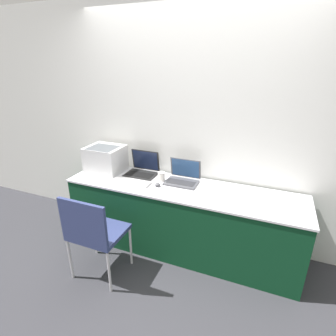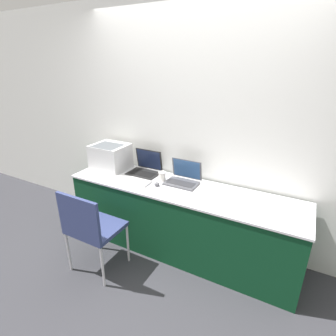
% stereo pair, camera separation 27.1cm
% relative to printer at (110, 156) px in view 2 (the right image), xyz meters
% --- Properties ---
extents(ground_plane, '(14.00, 14.00, 0.00)m').
position_rel_printer_xyz_m(ground_plane, '(0.97, -0.38, -0.92)').
color(ground_plane, '#333338').
extents(wall_back, '(8.00, 0.05, 2.60)m').
position_rel_printer_xyz_m(wall_back, '(0.97, 0.28, 0.38)').
color(wall_back, silver).
rests_on(wall_back, ground_plane).
extents(table, '(2.47, 0.61, 0.76)m').
position_rel_printer_xyz_m(table, '(0.97, -0.08, -0.54)').
color(table, '#0C381E').
rests_on(table, ground_plane).
extents(printer, '(0.41, 0.35, 0.30)m').
position_rel_printer_xyz_m(printer, '(0.00, 0.00, 0.00)').
color(printer, silver).
rests_on(printer, table).
extents(laptop_left, '(0.34, 0.29, 0.26)m').
position_rel_printer_xyz_m(laptop_left, '(0.44, 0.08, -0.10)').
color(laptop_left, black).
rests_on(laptop_left, table).
extents(laptop_right, '(0.34, 0.27, 0.24)m').
position_rel_printer_xyz_m(laptop_right, '(0.94, 0.05, -0.11)').
color(laptop_right, '#4C4C51').
rests_on(laptop_right, table).
extents(external_keyboard, '(0.42, 0.15, 0.02)m').
position_rel_printer_xyz_m(external_keyboard, '(0.44, -0.18, -0.15)').
color(external_keyboard, silver).
rests_on(external_keyboard, table).
extents(coffee_cup, '(0.08, 0.08, 0.10)m').
position_rel_printer_xyz_m(coffee_cup, '(0.72, -0.01, -0.11)').
color(coffee_cup, white).
rests_on(coffee_cup, table).
extents(mouse, '(0.06, 0.05, 0.04)m').
position_rel_printer_xyz_m(mouse, '(0.74, -0.16, -0.14)').
color(mouse, '#4C4C51').
rests_on(mouse, table).
extents(chair, '(0.47, 0.42, 0.89)m').
position_rel_printer_xyz_m(chair, '(0.37, -0.79, -0.39)').
color(chair, navy).
rests_on(chair, ground_plane).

